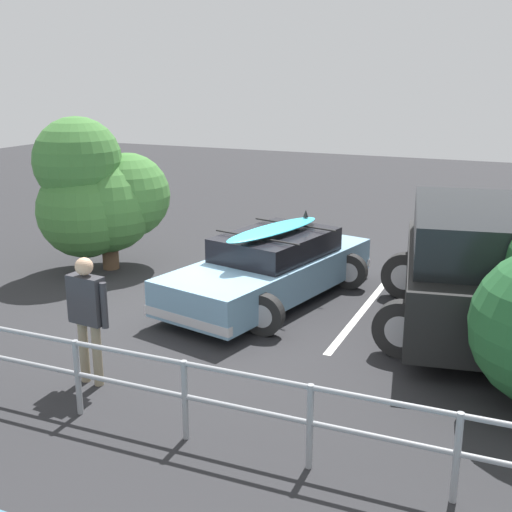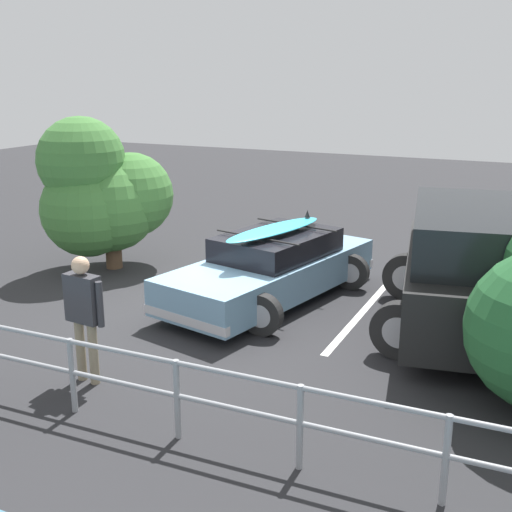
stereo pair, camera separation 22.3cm
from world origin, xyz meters
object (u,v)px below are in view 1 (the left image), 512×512
Objects in this scene: person_bystander at (87,309)px; bush_near_left at (98,193)px; sedan_car at (271,267)px; suv_car at (469,267)px.

bush_near_left is (3.00, -4.21, 0.55)m from person_bystander.
sedan_car is 1.53× the size of bush_near_left.
person_bystander reaches higher than sedan_car.
suv_car is 5.66m from person_bystander.
suv_car is at bearing 177.17° from bush_near_left.
bush_near_left is at bearing -4.59° from sedan_car.
suv_car reaches higher than sedan_car.
bush_near_left is (7.14, -0.35, 0.56)m from suv_car.
person_bystander is at bearing 125.46° from bush_near_left.
person_bystander is (4.14, 3.86, 0.01)m from suv_car.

